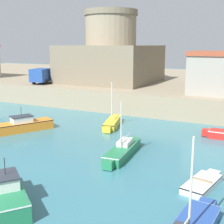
# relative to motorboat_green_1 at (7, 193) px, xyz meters

# --- Properties ---
(quay_seawall) EXTENTS (120.00, 40.00, 2.60)m
(quay_seawall) POSITION_rel_motorboat_green_1_xyz_m (-2.34, 41.89, 0.66)
(quay_seawall) COLOR gray
(quay_seawall) RESTS_ON ground
(motorboat_green_1) EXTENTS (4.87, 4.09, 2.59)m
(motorboat_green_1) POSITION_rel_motorboat_green_1_xyz_m (0.00, 0.00, 0.00)
(motorboat_green_1) COLOR #237A4C
(motorboat_green_1) RESTS_ON ground
(sailboat_yellow_5) EXTENTS (2.55, 5.54, 4.59)m
(sailboat_yellow_5) POSITION_rel_motorboat_green_1_xyz_m (-2.41, 16.83, -0.25)
(sailboat_yellow_5) COLOR yellow
(sailboat_yellow_5) RESTS_ON ground
(dinghy_white_6) EXTENTS (1.93, 3.94, 0.50)m
(dinghy_white_6) POSITION_rel_motorboat_green_1_xyz_m (8.68, 6.79, -0.41)
(dinghy_white_6) COLOR white
(dinghy_white_6) RESTS_ON ground
(sailboat_green_7) EXTENTS (1.82, 5.98, 4.22)m
(sailboat_green_7) POSITION_rel_motorboat_green_1_xyz_m (2.23, 9.39, -0.20)
(sailboat_green_7) COLOR #237A4C
(sailboat_green_7) RESTS_ON ground
(motorboat_orange_8) EXTENTS (4.02, 5.97, 2.41)m
(motorboat_orange_8) POSITION_rel_motorboat_green_1_xyz_m (-9.33, 11.27, -0.06)
(motorboat_orange_8) COLOR orange
(motorboat_orange_8) RESTS_ON ground
(fortress) EXTENTS (12.98, 12.98, 10.61)m
(fortress) POSITION_rel_motorboat_green_1_xyz_m (-10.34, 31.90, 5.74)
(fortress) COLOR #796C57
(fortress) RESTS_ON quay_seawall
(harbor_shed_near_wharf) EXTENTS (5.31, 6.49, 4.88)m
(harbor_shed_near_wharf) POSITION_rel_motorboat_green_1_xyz_m (5.66, 27.08, 4.42)
(harbor_shed_near_wharf) COLOR gray
(harbor_shed_near_wharf) RESTS_ON quay_seawall
(truck_on_quay) EXTENTS (2.91, 4.63, 2.20)m
(truck_on_quay) POSITION_rel_motorboat_green_1_xyz_m (-18.26, 25.33, 3.17)
(truck_on_quay) COLOR #234793
(truck_on_quay) RESTS_ON quay_seawall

